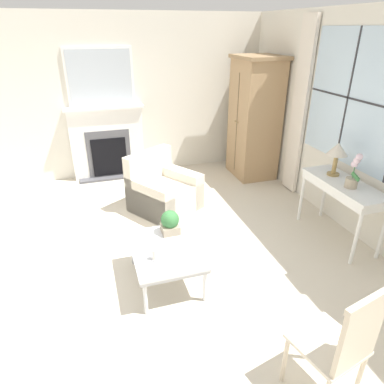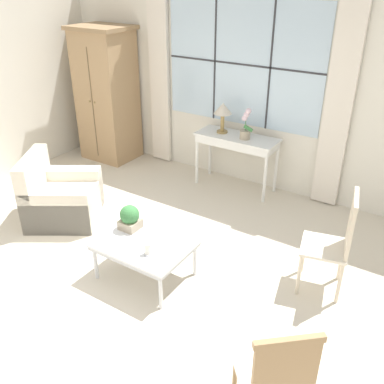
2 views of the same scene
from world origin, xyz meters
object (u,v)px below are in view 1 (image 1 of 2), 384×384
object	(u,v)px
potted_plant_small	(170,222)
coffee_table	(165,252)
armoire	(254,118)
console_table	(344,189)
potted_orchid	(353,175)
pillar_candle	(155,255)
fireplace	(107,137)
armchair_upholstered	(163,192)
table_lamp	(337,151)
side_chair_wooden	(342,342)

from	to	relation	value
potted_plant_small	coffee_table	bearing A→B (deg)	-23.85
armoire	console_table	size ratio (longest dim) A/B	1.81
potted_orchid	pillar_candle	xyz separation A→B (m)	(0.21, -2.46, -0.48)
fireplace	pillar_candle	xyz separation A→B (m)	(3.38, 0.17, -0.28)
console_table	potted_orchid	size ratio (longest dim) A/B	2.69
fireplace	pillar_candle	bearing A→B (deg)	2.86
console_table	potted_orchid	xyz separation A→B (m)	(0.14, -0.03, 0.26)
coffee_table	potted_plant_small	size ratio (longest dim) A/B	3.43
fireplace	armchair_upholstered	world-z (taller)	fireplace
potted_orchid	coffee_table	world-z (taller)	potted_orchid
table_lamp	pillar_candle	world-z (taller)	table_lamp
fireplace	armchair_upholstered	size ratio (longest dim) A/B	1.93
table_lamp	side_chair_wooden	bearing A→B (deg)	-35.62
fireplace	coffee_table	distance (m)	3.26
fireplace	side_chair_wooden	distance (m)	5.04
console_table	potted_plant_small	size ratio (longest dim) A/B	4.30
potted_orchid	coffee_table	bearing A→B (deg)	-88.79
potted_plant_small	pillar_candle	bearing A→B (deg)	-30.91
armoire	coffee_table	xyz separation A→B (m)	(2.52, -2.26, -0.68)
console_table	coffee_table	world-z (taller)	console_table
fireplace	side_chair_wooden	xyz separation A→B (m)	(4.91, 1.16, -0.15)
console_table	side_chair_wooden	world-z (taller)	side_chair_wooden
armoire	armchair_upholstered	size ratio (longest dim) A/B	1.81
potted_plant_small	pillar_candle	xyz separation A→B (m)	(0.45, -0.27, -0.08)
coffee_table	table_lamp	bearing A→B (deg)	100.46
potted_orchid	potted_plant_small	size ratio (longest dim) A/B	1.60
armoire	coffee_table	size ratio (longest dim) A/B	2.27
table_lamp	side_chair_wooden	xyz separation A→B (m)	(2.12, -1.52, -0.52)
side_chair_wooden	coffee_table	size ratio (longest dim) A/B	1.16
table_lamp	side_chair_wooden	distance (m)	2.66
potted_orchid	coffee_table	xyz separation A→B (m)	(0.05, -2.33, -0.58)
table_lamp	armchair_upholstered	xyz separation A→B (m)	(-1.21, -2.02, -0.85)
fireplace	potted_plant_small	distance (m)	2.97
console_table	pillar_candle	bearing A→B (deg)	-82.18
fireplace	armchair_upholstered	bearing A→B (deg)	22.88
armoire	pillar_candle	size ratio (longest dim) A/B	16.08
potted_plant_small	fireplace	bearing A→B (deg)	-171.54
pillar_candle	console_table	bearing A→B (deg)	97.82
side_chair_wooden	potted_plant_small	xyz separation A→B (m)	(-1.97, -0.72, -0.05)
coffee_table	console_table	bearing A→B (deg)	94.53
console_table	armchair_upholstered	size ratio (longest dim) A/B	1.00
fireplace	coffee_table	size ratio (longest dim) A/B	2.42
side_chair_wooden	console_table	bearing A→B (deg)	141.16
armoire	side_chair_wooden	bearing A→B (deg)	-18.50
coffee_table	pillar_candle	size ratio (longest dim) A/B	7.08
potted_orchid	potted_plant_small	distance (m)	2.25
coffee_table	fireplace	bearing A→B (deg)	-174.54
potted_plant_small	side_chair_wooden	bearing A→B (deg)	20.13
fireplace	potted_orchid	size ratio (longest dim) A/B	5.18
console_table	side_chair_wooden	bearing A→B (deg)	-38.84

